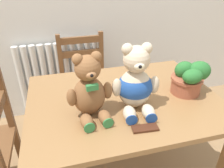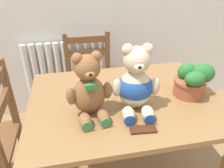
{
  "view_description": "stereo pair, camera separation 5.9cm",
  "coord_description": "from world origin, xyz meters",
  "px_view_note": "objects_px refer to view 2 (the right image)",
  "views": [
    {
      "loc": [
        -0.34,
        -0.61,
        1.45
      ],
      "look_at": [
        -0.1,
        0.32,
        0.9
      ],
      "focal_mm": 35.0,
      "sensor_mm": 36.0,
      "label": 1
    },
    {
      "loc": [
        -0.29,
        -0.62,
        1.45
      ],
      "look_at": [
        -0.1,
        0.32,
        0.9
      ],
      "focal_mm": 35.0,
      "sensor_mm": 36.0,
      "label": 2
    }
  ],
  "objects_px": {
    "wooden_chair_behind": "(90,82)",
    "chocolate_bar": "(143,130)",
    "teddy_bear_left": "(89,89)",
    "potted_plant": "(193,80)",
    "teddy_bear_right": "(136,84)"
  },
  "relations": [
    {
      "from": "wooden_chair_behind",
      "to": "potted_plant",
      "type": "xyz_separation_m",
      "value": [
        0.52,
        -0.81,
        0.4
      ]
    },
    {
      "from": "wooden_chair_behind",
      "to": "teddy_bear_left",
      "type": "xyz_separation_m",
      "value": [
        -0.08,
        -0.87,
        0.44
      ]
    },
    {
      "from": "teddy_bear_left",
      "to": "chocolate_bar",
      "type": "relative_size",
      "value": 2.67
    },
    {
      "from": "wooden_chair_behind",
      "to": "chocolate_bar",
      "type": "relative_size",
      "value": 6.98
    },
    {
      "from": "potted_plant",
      "to": "teddy_bear_right",
      "type": "bearing_deg",
      "value": -170.97
    },
    {
      "from": "wooden_chair_behind",
      "to": "potted_plant",
      "type": "height_order",
      "value": "potted_plant"
    },
    {
      "from": "potted_plant",
      "to": "chocolate_bar",
      "type": "bearing_deg",
      "value": -146.53
    },
    {
      "from": "teddy_bear_right",
      "to": "potted_plant",
      "type": "height_order",
      "value": "teddy_bear_right"
    },
    {
      "from": "teddy_bear_right",
      "to": "potted_plant",
      "type": "distance_m",
      "value": 0.37
    },
    {
      "from": "wooden_chair_behind",
      "to": "chocolate_bar",
      "type": "distance_m",
      "value": 1.12
    },
    {
      "from": "wooden_chair_behind",
      "to": "teddy_bear_right",
      "type": "bearing_deg",
      "value": 100.51
    },
    {
      "from": "wooden_chair_behind",
      "to": "teddy_bear_left",
      "type": "bearing_deg",
      "value": 84.72
    },
    {
      "from": "teddy_bear_left",
      "to": "potted_plant",
      "type": "relative_size",
      "value": 1.41
    },
    {
      "from": "teddy_bear_right",
      "to": "chocolate_bar",
      "type": "distance_m",
      "value": 0.24
    },
    {
      "from": "teddy_bear_left",
      "to": "potted_plant",
      "type": "distance_m",
      "value": 0.61
    }
  ]
}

